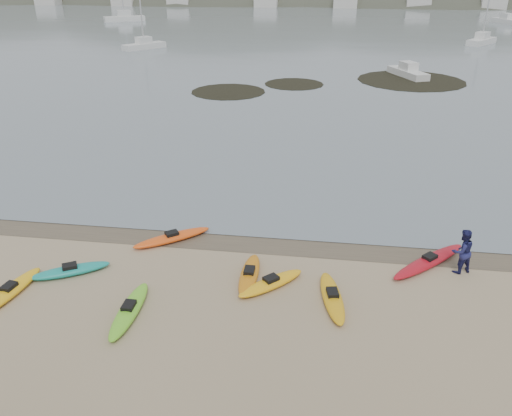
# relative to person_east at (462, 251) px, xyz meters

# --- Properties ---
(ground) EXTENTS (600.00, 600.00, 0.00)m
(ground) POSITION_rel_person_east_xyz_m (-8.49, 1.64, -0.95)
(ground) COLOR tan
(ground) RESTS_ON ground
(wet_sand) EXTENTS (60.00, 60.00, 0.00)m
(wet_sand) POSITION_rel_person_east_xyz_m (-8.49, 1.34, -0.94)
(wet_sand) COLOR brown
(wet_sand) RESTS_ON ground
(kayaks) EXTENTS (24.70, 9.46, 0.34)m
(kayaks) POSITION_rel_person_east_xyz_m (-9.33, -1.95, -0.78)
(kayaks) COLOR #72D42A
(kayaks) RESTS_ON ground
(person_east) EXTENTS (1.13, 1.03, 1.90)m
(person_east) POSITION_rel_person_east_xyz_m (0.00, 0.00, 0.00)
(person_east) COLOR navy
(person_east) RESTS_ON ground
(kelp_mats) EXTENTS (28.01, 17.44, 0.04)m
(kelp_mats) POSITION_rel_person_east_xyz_m (-3.27, 35.92, -0.92)
(kelp_mats) COLOR black
(kelp_mats) RESTS_ON water
(moored_boats) EXTENTS (91.57, 71.01, 1.26)m
(moored_boats) POSITION_rel_person_east_xyz_m (-10.43, 82.42, -0.40)
(moored_boats) COLOR silver
(moored_boats) RESTS_ON ground
(far_hills) EXTENTS (550.00, 135.00, 80.00)m
(far_hills) POSITION_rel_person_east_xyz_m (30.89, 195.61, -16.88)
(far_hills) COLOR #384235
(far_hills) RESTS_ON ground
(far_town) EXTENTS (199.00, 5.00, 4.00)m
(far_town) POSITION_rel_person_east_xyz_m (-2.49, 146.64, 1.05)
(far_town) COLOR beige
(far_town) RESTS_ON ground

